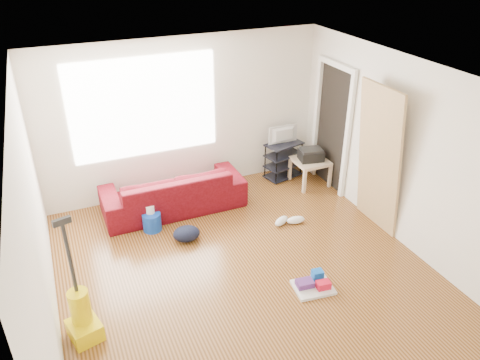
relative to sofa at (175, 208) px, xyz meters
name	(u,v)px	position (x,y,z in m)	size (l,w,h in m)	color
room	(250,183)	(0.47, -1.80, 1.25)	(4.51, 5.01, 2.51)	#4F2C0D
sofa	(175,208)	(0.00, 0.00, 0.00)	(2.15, 0.84, 0.63)	#3D0308
tv_stand	(283,160)	(2.05, 0.27, 0.32)	(0.70, 0.50, 0.63)	black
tv	(284,135)	(2.05, 0.27, 0.78)	(0.53, 0.07, 0.30)	black
side_table	(310,164)	(2.35, -0.13, 0.37)	(0.54, 0.54, 0.44)	#CFB08C
printer	(311,154)	(2.35, -0.13, 0.54)	(0.43, 0.36, 0.20)	black
bucket	(153,229)	(-0.46, -0.45, 0.00)	(0.27, 0.27, 0.27)	#1140B0
toilet_paper	(151,217)	(-0.46, -0.42, 0.19)	(0.12, 0.12, 0.11)	white
cleaning_tray	(314,284)	(1.04, -2.45, 0.05)	(0.51, 0.42, 0.17)	silver
backpack	(187,240)	(-0.08, -0.89, 0.00)	(0.38, 0.30, 0.21)	black
sneakers	(289,220)	(1.42, -1.10, 0.06)	(0.50, 0.26, 0.11)	white
vacuum	(82,316)	(-1.60, -2.13, 0.27)	(0.38, 0.41, 1.46)	#E5C704
door_panel	(369,223)	(2.53, -1.56, 0.00)	(0.04, 0.85, 2.12)	tan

